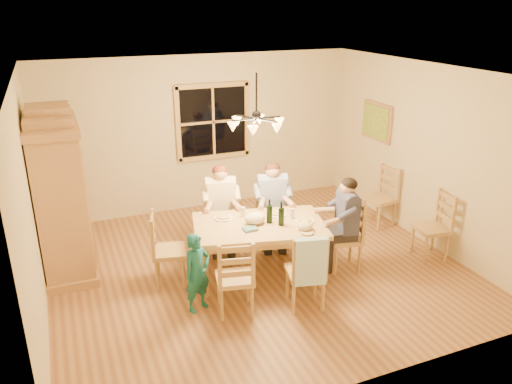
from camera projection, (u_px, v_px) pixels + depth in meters
name	position (u px, v px, depth m)	size (l,w,h in m)	color
floor	(256.00, 267.00, 7.05)	(5.50, 5.50, 0.00)	brown
ceiling	(256.00, 73.00, 6.08)	(5.50, 5.00, 0.02)	white
wall_back	(202.00, 134.00, 8.72)	(5.50, 0.02, 2.70)	beige
wall_left	(30.00, 208.00, 5.58)	(0.02, 5.00, 2.70)	beige
wall_right	(424.00, 154.00, 7.54)	(0.02, 5.00, 2.70)	beige
window	(213.00, 122.00, 8.69)	(1.30, 0.06, 1.30)	black
painting	(377.00, 122.00, 8.48)	(0.06, 0.78, 0.64)	#9F6C45
chandelier	(256.00, 123.00, 6.30)	(0.77, 0.68, 0.71)	black
armoire	(61.00, 198.00, 6.66)	(0.66, 1.40, 2.30)	#9F6C45
dining_table	(259.00, 231.00, 6.63)	(1.91, 1.41, 0.76)	#B2854F
chair_far_left	(222.00, 231.00, 7.44)	(0.52, 0.51, 0.99)	tan
chair_far_right	(272.00, 228.00, 7.56)	(0.52, 0.51, 0.99)	tan
chair_near_left	(235.00, 289.00, 5.94)	(0.52, 0.51, 0.99)	tan
chair_near_right	(305.00, 283.00, 6.07)	(0.52, 0.51, 0.99)	tan
chair_end_left	(170.00, 261.00, 6.58)	(0.51, 0.52, 0.99)	tan
chair_end_right	(344.00, 248.00, 6.94)	(0.51, 0.52, 0.99)	tan
adult_woman	(221.00, 198.00, 7.25)	(0.47, 0.50, 0.87)	beige
adult_plaid_man	(272.00, 195.00, 7.36)	(0.47, 0.50, 0.87)	#354E94
adult_slate_man	(346.00, 212.00, 6.75)	(0.50, 0.47, 0.87)	#3A3E5E
towel	(310.00, 262.00, 5.76)	(0.38, 0.10, 0.58)	#A9CFE5
wine_bottle_a	(269.00, 211.00, 6.57)	(0.08, 0.08, 0.33)	black
wine_bottle_b	(281.00, 213.00, 6.50)	(0.08, 0.08, 0.33)	black
plate_woman	(223.00, 218.00, 6.76)	(0.26, 0.26, 0.02)	white
plate_plaid	(277.00, 214.00, 6.87)	(0.26, 0.26, 0.02)	white
plate_slate	(304.00, 221.00, 6.66)	(0.26, 0.26, 0.02)	white
wine_glass_a	(243.00, 212.00, 6.79)	(0.06, 0.06, 0.14)	silver
wine_glass_b	(292.00, 213.00, 6.75)	(0.06, 0.06, 0.14)	silver
cap	(305.00, 226.00, 6.39)	(0.20, 0.20, 0.11)	tan
napkin	(250.00, 229.00, 6.41)	(0.18, 0.14, 0.03)	slate
cloth_bundle	(255.00, 218.00, 6.57)	(0.28, 0.22, 0.15)	beige
child	(197.00, 273.00, 5.92)	(0.36, 0.24, 1.00)	#18666C
chair_spare_front	(430.00, 238.00, 7.23)	(0.48, 0.50, 0.99)	tan
chair_spare_back	(379.00, 207.00, 8.31)	(0.49, 0.51, 0.99)	tan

